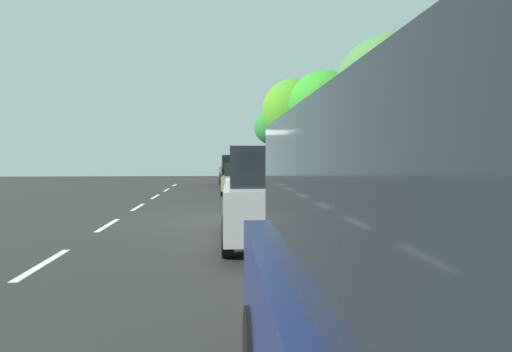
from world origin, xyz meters
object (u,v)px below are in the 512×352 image
(bicycle_at_curb, at_px, (263,194))
(cyclist_with_backpack, at_px, (270,177))
(street_tree_mid_block, at_px, (324,107))
(street_tree_near_cyclist, at_px, (393,91))
(parked_sedan_tan_mid, at_px, (241,179))
(parked_suv_silver_second, at_px, (269,193))
(parked_pickup_black_far, at_px, (236,172))
(street_tree_far_end, at_px, (293,112))
(street_tree_corner, at_px, (274,128))

(bicycle_at_curb, xyz_separation_m, cyclist_with_backpack, (0.22, -0.46, 0.67))
(cyclist_with_backpack, height_order, street_tree_mid_block, street_tree_mid_block)
(bicycle_at_curb, xyz_separation_m, street_tree_near_cyclist, (1.71, -8.35, 2.69))
(parked_sedan_tan_mid, bearing_deg, parked_suv_silver_second, -89.90)
(parked_pickup_black_far, xyz_separation_m, bicycle_at_curb, (0.66, -10.84, -0.52))
(street_tree_far_end, bearing_deg, street_tree_corner, 90.00)
(bicycle_at_curb, distance_m, street_tree_corner, 10.82)
(cyclist_with_backpack, bearing_deg, parked_pickup_black_far, 94.46)
(cyclist_with_backpack, bearing_deg, street_tree_near_cyclist, -79.35)
(parked_suv_silver_second, height_order, parked_sedan_tan_mid, parked_suv_silver_second)
(cyclist_with_backpack, distance_m, street_tree_near_cyclist, 8.29)
(street_tree_far_end, relative_size, street_tree_corner, 1.13)
(bicycle_at_curb, xyz_separation_m, street_tree_mid_block, (1.71, -2.72, 3.02))
(parked_suv_silver_second, xyz_separation_m, street_tree_near_cyclist, (2.31, -0.91, 2.04))
(cyclist_with_backpack, bearing_deg, parked_suv_silver_second, -96.71)
(street_tree_near_cyclist, bearing_deg, parked_suv_silver_second, 158.44)
(street_tree_mid_block, bearing_deg, cyclist_with_backpack, 123.28)
(street_tree_mid_block, distance_m, street_tree_far_end, 6.14)
(parked_suv_silver_second, bearing_deg, bicycle_at_curb, 85.41)
(parked_suv_silver_second, relative_size, street_tree_corner, 1.02)
(parked_sedan_tan_mid, distance_m, street_tree_corner, 6.53)
(parked_pickup_black_far, distance_m, bicycle_at_curb, 10.87)
(bicycle_at_curb, height_order, cyclist_with_backpack, cyclist_with_backpack)
(parked_suv_silver_second, bearing_deg, parked_pickup_black_far, 90.19)
(parked_sedan_tan_mid, height_order, street_tree_near_cyclist, street_tree_near_cyclist)
(parked_sedan_tan_mid, distance_m, street_tree_near_cyclist, 13.55)
(parked_suv_silver_second, xyz_separation_m, street_tree_far_end, (2.31, 10.84, 2.85))
(parked_suv_silver_second, relative_size, street_tree_far_end, 0.90)
(street_tree_far_end, bearing_deg, cyclist_with_backpack, -111.07)
(street_tree_near_cyclist, xyz_separation_m, street_tree_mid_block, (-0.00, 5.63, 0.34))
(bicycle_at_curb, xyz_separation_m, street_tree_corner, (1.71, 10.17, 3.26))
(bicycle_at_curb, height_order, street_tree_far_end, street_tree_far_end)
(parked_sedan_tan_mid, relative_size, street_tree_near_cyclist, 1.12)
(street_tree_far_end, bearing_deg, parked_sedan_tan_mid, 149.06)
(parked_suv_silver_second, xyz_separation_m, street_tree_mid_block, (2.31, 4.72, 2.38))
(street_tree_mid_block, bearing_deg, bicycle_at_curb, 122.15)
(parked_suv_silver_second, distance_m, street_tree_far_end, 11.44)
(street_tree_corner, bearing_deg, parked_sedan_tan_mid, -113.40)
(parked_sedan_tan_mid, bearing_deg, street_tree_corner, 66.60)
(parked_sedan_tan_mid, distance_m, parked_pickup_black_far, 6.05)
(parked_sedan_tan_mid, xyz_separation_m, bicycle_at_curb, (0.62, -4.79, -0.37))
(parked_pickup_black_far, distance_m, street_tree_mid_block, 13.99)
(bicycle_at_curb, relative_size, street_tree_near_cyclist, 0.44)
(parked_suv_silver_second, bearing_deg, cyclist_with_backpack, 83.29)
(street_tree_mid_block, bearing_deg, street_tree_near_cyclist, -90.00)
(parked_pickup_black_far, distance_m, street_tree_near_cyclist, 19.46)
(parked_suv_silver_second, distance_m, bicycle_at_curb, 7.49)
(street_tree_near_cyclist, height_order, street_tree_far_end, street_tree_far_end)
(parked_sedan_tan_mid, bearing_deg, cyclist_with_backpack, -80.89)
(cyclist_with_backpack, height_order, street_tree_near_cyclist, street_tree_near_cyclist)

